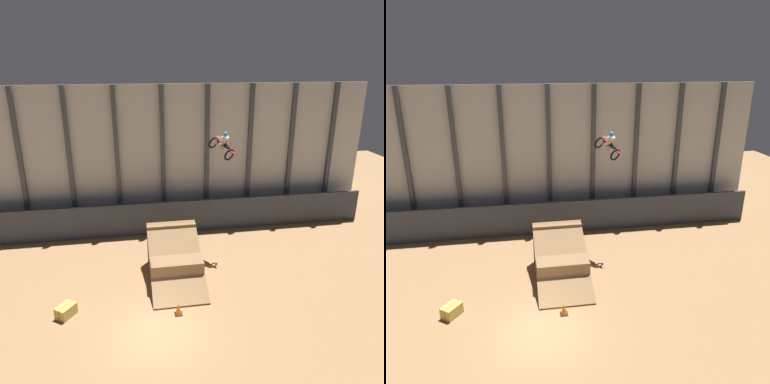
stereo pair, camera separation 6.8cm
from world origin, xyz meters
TOP-DOWN VIEW (x-y plane):
  - ground_plane at (0.00, 0.00)m, footprint 60.00×60.00m
  - arena_back_wall at (0.00, 11.33)m, footprint 32.00×0.40m
  - lower_barrier at (0.00, 9.98)m, footprint 31.36×0.20m
  - dirt_ramp at (1.43, 4.75)m, footprint 2.79×4.67m
  - rider_bike_solo at (4.58, 7.00)m, footprint 1.47×1.82m
  - traffic_cone_near_ramp at (1.17, 1.13)m, footprint 0.36×0.36m
  - hay_bale_trackside at (-4.01, 1.89)m, footprint 1.02×1.08m

SIDE VIEW (x-z plane):
  - ground_plane at x=0.00m, z-range 0.00..0.00m
  - hay_bale_trackside at x=-4.01m, z-range -0.01..0.57m
  - traffic_cone_near_ramp at x=1.17m, z-range -0.01..0.57m
  - dirt_ramp at x=1.43m, z-range -0.42..2.21m
  - lower_barrier at x=0.00m, z-range 0.00..2.26m
  - arena_back_wall at x=0.00m, z-range 0.00..9.85m
  - rider_bike_solo at x=4.58m, z-range 5.86..7.52m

